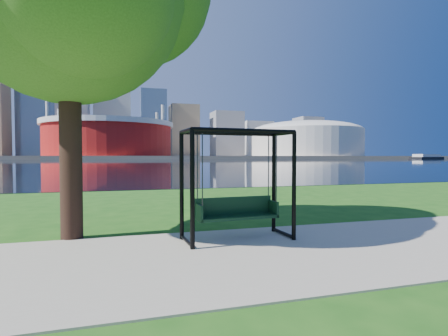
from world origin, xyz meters
name	(u,v)px	position (x,y,z in m)	size (l,w,h in m)	color
ground	(238,248)	(0.00, 0.00, 0.00)	(900.00, 900.00, 0.00)	#1E5114
path	(247,254)	(0.00, -0.50, 0.01)	(120.00, 4.00, 0.03)	#9E937F
river	(129,162)	(0.00, 102.00, 0.01)	(900.00, 180.00, 0.02)	black
far_bank	(124,157)	(0.00, 306.00, 1.00)	(900.00, 228.00, 2.00)	#937F60
stadium	(109,137)	(-10.00, 235.00, 14.23)	(83.00, 83.00, 32.00)	maroon
arena	(306,138)	(135.00, 235.00, 15.87)	(84.00, 84.00, 26.56)	beige
skyline	(119,118)	(-4.27, 319.39, 35.89)	(392.00, 66.00, 96.50)	gray
swing	(237,187)	(0.17, 0.59, 1.10)	(2.27, 1.09, 2.27)	black
barge	(427,157)	(193.82, 179.51, 1.42)	(32.27, 17.91, 3.12)	black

